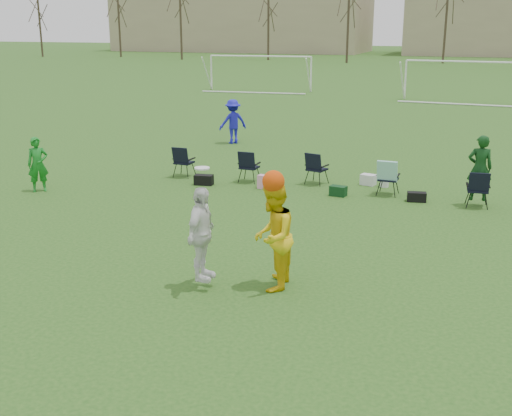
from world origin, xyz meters
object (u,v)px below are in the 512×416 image
at_px(fielder_green_near, 38,164).
at_px(goal_mid, 466,70).
at_px(fielder_blue, 233,122).
at_px(goal_left, 260,63).
at_px(center_contest, 249,234).

xyz_separation_m(fielder_green_near, goal_mid, (10.57, 27.01, 1.14)).
distance_m(fielder_green_near, fielder_blue, 9.29).
relative_size(fielder_blue, goal_left, 0.24).
relative_size(fielder_green_near, center_contest, 0.70).
height_order(center_contest, goal_left, goal_left).
xyz_separation_m(fielder_green_near, center_contest, (8.10, -4.56, 0.25)).
xyz_separation_m(goal_left, goal_mid, (14.00, -2.00, 0.00)).
relative_size(fielder_green_near, goal_mid, 0.21).
height_order(fielder_green_near, center_contest, center_contest).
bearing_deg(center_contest, goal_left, 108.95).
distance_m(fielder_blue, center_contest, 14.67).
distance_m(center_contest, goal_left, 35.50).
bearing_deg(fielder_blue, fielder_green_near, 31.12).
bearing_deg(fielder_blue, goal_mid, -158.06).
height_order(fielder_green_near, fielder_blue, fielder_blue).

